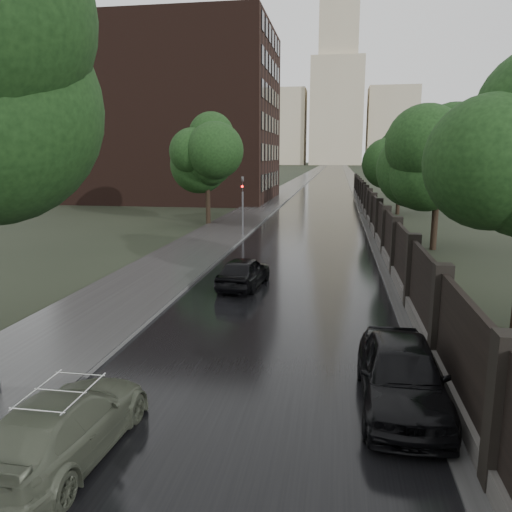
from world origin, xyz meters
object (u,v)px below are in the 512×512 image
(traffic_light, at_px, (243,201))
(tree_left_far, at_px, (207,157))
(hatchback_left, at_px, (244,272))
(tree_right_c, at_px, (400,160))
(volga_sedan, at_px, (63,426))
(tree_right_b, at_px, (439,163))
(car_right_near, at_px, (402,374))

(traffic_light, bearing_deg, tree_left_far, 126.47)
(hatchback_left, bearing_deg, tree_right_c, -102.47)
(tree_left_far, height_order, traffic_light, tree_left_far)
(volga_sedan, bearing_deg, traffic_light, -84.44)
(tree_right_b, bearing_deg, tree_left_far, 152.70)
(traffic_light, xyz_separation_m, hatchback_left, (2.50, -13.04, -1.75))
(traffic_light, bearing_deg, volga_sedan, -86.57)
(traffic_light, xyz_separation_m, volga_sedan, (1.51, -25.27, -1.78))
(volga_sedan, bearing_deg, tree_right_b, -112.66)
(tree_right_b, height_order, traffic_light, tree_right_b)
(volga_sedan, relative_size, hatchback_left, 1.12)
(tree_right_c, bearing_deg, tree_right_b, -90.00)
(tree_left_far, xyz_separation_m, tree_right_b, (15.50, -8.00, -0.29))
(hatchback_left, bearing_deg, tree_left_far, -65.15)
(tree_right_b, bearing_deg, hatchback_left, -132.81)
(tree_right_c, xyz_separation_m, volga_sedan, (-10.29, -40.27, -4.33))
(tree_left_far, relative_size, volga_sedan, 1.73)
(volga_sedan, relative_size, car_right_near, 0.97)
(tree_right_c, relative_size, volga_sedan, 1.64)
(tree_right_b, distance_m, traffic_light, 12.44)
(hatchback_left, xyz_separation_m, car_right_near, (5.20, -9.36, 0.10))
(tree_left_far, bearing_deg, tree_right_c, 32.83)
(tree_right_c, height_order, volga_sedan, tree_right_c)
(traffic_light, distance_m, volga_sedan, 25.37)
(volga_sedan, height_order, hatchback_left, hatchback_left)
(volga_sedan, bearing_deg, tree_left_far, -78.10)
(tree_left_far, xyz_separation_m, tree_right_c, (15.50, 10.00, -0.29))
(tree_right_b, relative_size, tree_right_c, 1.00)
(car_right_near, bearing_deg, traffic_light, 109.19)
(tree_right_c, height_order, traffic_light, tree_right_c)
(volga_sedan, distance_m, hatchback_left, 12.27)
(car_right_near, bearing_deg, volga_sedan, -154.84)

